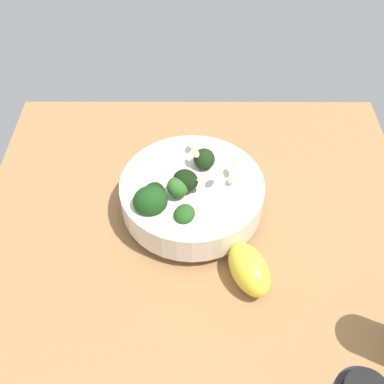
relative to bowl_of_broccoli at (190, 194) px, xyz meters
The scene contains 3 objects.
ground_plane 7.99cm from the bowl_of_broccoli, 103.64° to the left, with size 63.45×63.45×3.53cm, color #996D42.
bowl_of_broccoli is the anchor object (origin of this frame).
lemon_wedge 13.87cm from the bowl_of_broccoli, 123.00° to the left, with size 7.79×4.46×5.14cm, color yellow.
Camera 1 is at (0.93, 38.45, 52.94)cm, focal length 43.98 mm.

